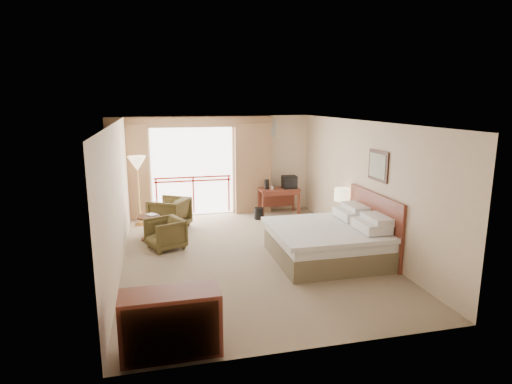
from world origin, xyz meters
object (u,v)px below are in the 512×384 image
object	(u,v)px
armchair_far	(170,228)
armchair_near	(166,248)
table_lamp	(342,195)
desk	(278,194)
floor_lamp	(137,166)
side_table	(149,224)
bed	(329,241)
wastebasket	(259,213)
tv	(289,182)
dresser	(171,323)
nightstand	(341,227)

from	to	relation	value
armchair_far	armchair_near	world-z (taller)	armchair_far
table_lamp	desk	xyz separation A→B (m)	(-0.80, 2.38, -0.44)
armchair_far	floor_lamp	size ratio (longest dim) A/B	0.48
desk	side_table	bearing A→B (deg)	-157.37
bed	armchair_far	world-z (taller)	bed
wastebasket	tv	bearing A→B (deg)	21.58
bed	tv	xyz separation A→B (m)	(0.31, 3.56, 0.52)
armchair_far	dresser	world-z (taller)	dresser
bed	table_lamp	bearing A→B (deg)	56.72
bed	side_table	bearing A→B (deg)	149.26
nightstand	desk	bearing A→B (deg)	104.56
wastebasket	side_table	xyz separation A→B (m)	(-2.84, -1.10, 0.23)
bed	floor_lamp	distance (m)	5.13
wastebasket	dresser	bearing A→B (deg)	-113.87
armchair_far	desk	bearing A→B (deg)	135.97
dresser	desk	bearing A→B (deg)	57.61
armchair_far	armchair_near	bearing A→B (deg)	26.20
desk	wastebasket	size ratio (longest dim) A/B	3.57
desk	tv	world-z (taller)	tv
tv	armchair_far	distance (m)	3.50
desk	bed	bearing A→B (deg)	-91.16
floor_lamp	bed	bearing A→B (deg)	-41.98
wastebasket	side_table	world-z (taller)	side_table
dresser	floor_lamp	bearing A→B (deg)	90.06
bed	wastebasket	xyz separation A→B (m)	(-0.65, 3.18, -0.22)
armchair_far	armchair_near	xyz separation A→B (m)	(-0.15, -1.47, 0.00)
table_lamp	armchair_far	size ratio (longest dim) A/B	0.71
tv	dresser	bearing A→B (deg)	-138.35
wastebasket	dresser	size ratio (longest dim) A/B	0.25
bed	armchair_far	size ratio (longest dim) A/B	2.50
bed	floor_lamp	xyz separation A→B (m)	(-3.72, 3.35, 1.14)
nightstand	wastebasket	distance (m)	2.47
desk	armchair_far	world-z (taller)	desk
tv	floor_lamp	size ratio (longest dim) A/B	0.22
nightstand	tv	world-z (taller)	tv
desk	armchair_far	distance (m)	3.16
floor_lamp	nightstand	bearing A→B (deg)	-25.49
armchair_near	floor_lamp	xyz separation A→B (m)	(-0.57, 1.95, 1.51)
dresser	wastebasket	bearing A→B (deg)	61.16
table_lamp	floor_lamp	size ratio (longest dim) A/B	0.34
wastebasket	armchair_far	xyz separation A→B (m)	(-2.35, -0.32, -0.15)
table_lamp	dresser	size ratio (longest dim) A/B	0.49
desk	nightstand	bearing A→B (deg)	-72.73
floor_lamp	dresser	xyz separation A→B (m)	(0.52, -5.92, -1.10)
desk	tv	size ratio (longest dim) A/B	2.85
bed	armchair_far	xyz separation A→B (m)	(-3.00, 2.86, -0.38)
nightstand	armchair_far	size ratio (longest dim) A/B	0.63
tv	wastebasket	bearing A→B (deg)	-176.99
nightstand	side_table	xyz separation A→B (m)	(-4.31, 0.89, 0.11)
armchair_far	wastebasket	bearing A→B (deg)	129.63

